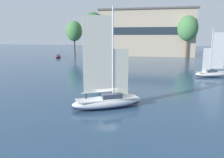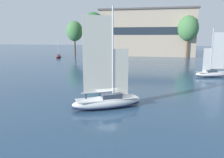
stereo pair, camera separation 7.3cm
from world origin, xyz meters
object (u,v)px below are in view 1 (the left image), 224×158
tree_shore_right (93,26)px  tree_shore_left (74,31)px  sailboat_moored_near_marina (212,73)px  sailboat_main (108,100)px  sailboat_moored_mid_channel (58,56)px  tree_shore_center (188,28)px

tree_shore_right → tree_shore_left: bearing=154.0°
sailboat_moored_near_marina → sailboat_main: bearing=-125.6°
sailboat_moored_mid_channel → sailboat_main: bearing=-60.3°
tree_shore_right → sailboat_moored_near_marina: (40.84, -46.44, -12.93)m
tree_shore_center → sailboat_moored_mid_channel: (-54.13, -10.62, -11.71)m
tree_shore_right → sailboat_main: bearing=-72.8°
tree_shore_left → tree_shore_center: tree_shore_center is taller
sailboat_moored_mid_channel → tree_shore_center: bearing=11.1°
tree_shore_center → tree_shore_right: 41.22m
tree_shore_center → tree_shore_right: bearing=-179.6°
tree_shore_center → tree_shore_left: bearing=174.3°
sailboat_moored_near_marina → sailboat_moored_mid_channel: bearing=146.1°
tree_shore_left → tree_shore_center: size_ratio=0.93×
sailboat_moored_near_marina → sailboat_moored_mid_channel: 64.76m
tree_shore_left → sailboat_moored_near_marina: size_ratio=1.52×
sailboat_main → sailboat_moored_near_marina: (18.46, 25.76, -0.12)m
tree_shore_center → sailboat_moored_mid_channel: tree_shore_center is taller
tree_shore_left → sailboat_main: 85.38m
tree_shore_left → sailboat_moored_mid_channel: 19.33m
tree_shore_center → sailboat_moored_near_marina: bearing=-90.4°
tree_shore_center → sailboat_moored_near_marina: 48.08m
tree_shore_right → sailboat_moored_mid_channel: bearing=-141.3°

